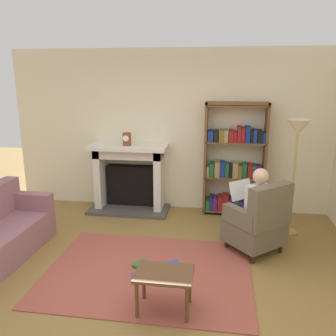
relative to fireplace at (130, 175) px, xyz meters
The scene contains 11 objects.
ground 2.48m from the fireplace, 72.43° to the right, with size 14.00×14.00×0.00m, color olive.
back_wall 1.07m from the fireplace, 19.15° to the left, with size 5.60×0.10×2.70m, color beige.
area_rug 2.21m from the fireplace, 69.99° to the right, with size 2.40×1.80×0.01m, color #9D4A3B.
fireplace is the anchor object (origin of this frame).
mantel_clock 0.66m from the fireplace, 94.88° to the right, with size 0.14×0.14×0.21m.
bookshelf 1.78m from the fireplace, ahead, with size 0.99×0.32×1.86m.
armchair_reading 2.43m from the fireplace, 32.46° to the right, with size 0.89×0.89×0.97m.
seated_reader 2.31m from the fireplace, 31.64° to the right, with size 0.57×0.59×1.14m.
side_table 2.87m from the fireplace, 68.94° to the right, with size 0.56×0.39×0.42m.
scattered_books 2.20m from the fireplace, 67.04° to the right, with size 0.63×0.52×0.04m.
floor_lamp 2.77m from the fireplace, 13.85° to the right, with size 0.32×0.32×1.68m.
Camera 1 is at (0.79, -3.35, 2.26)m, focal length 37.68 mm.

